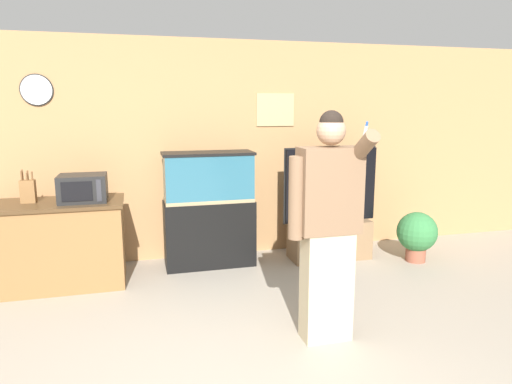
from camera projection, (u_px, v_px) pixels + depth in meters
The scene contains 8 objects.
wall_back_paneled at pixel (180, 151), 5.41m from camera, with size 10.00×0.08×2.60m.
counter_island at pixel (58, 244), 4.66m from camera, with size 1.32×0.68×0.88m.
microwave at pixel (83, 188), 4.59m from camera, with size 0.46×0.38×0.27m.
knife_block at pixel (28, 191), 4.53m from camera, with size 0.14×0.10×0.33m.
aquarium_on_stand at pixel (209, 209), 5.23m from camera, with size 1.02×0.42×1.32m.
tv_on_stand at pixel (330, 226), 5.51m from camera, with size 1.16×0.40×1.36m.
person_standing at pixel (327, 225), 3.48m from camera, with size 0.57×0.43×1.80m.
potted_plant at pixel (417, 234), 5.41m from camera, with size 0.47×0.47×0.60m.
Camera 1 is at (-0.51, -2.42, 1.83)m, focal length 32.00 mm.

